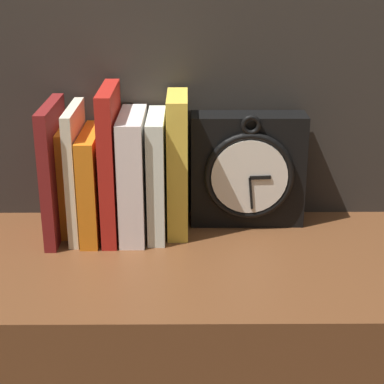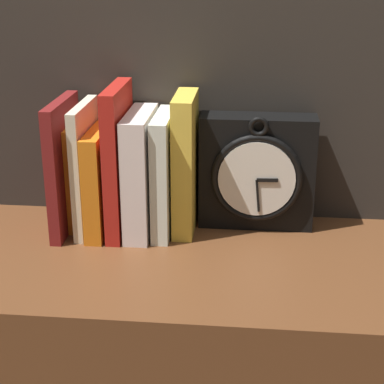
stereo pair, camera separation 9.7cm
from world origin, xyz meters
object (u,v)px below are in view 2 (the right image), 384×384
object	(u,v)px
clock	(257,172)
book_slot5_white	(141,173)
book_slot0_maroon	(64,166)
book_slot4_red	(119,160)
book_slot2_cream	(86,168)
book_slot6_white	(164,174)
book_slot7_yellow	(185,164)
book_slot1_orange	(79,175)
book_slot3_orange	(101,180)

from	to	relation	value
clock	book_slot5_white	world-z (taller)	book_slot5_white
book_slot0_maroon	book_slot4_red	distance (m)	0.10
book_slot2_cream	book_slot0_maroon	bearing A→B (deg)	-169.91
book_slot0_maroon	book_slot5_white	xyz separation A→B (m)	(0.13, 0.00, -0.01)
book_slot0_maroon	book_slot2_cream	world-z (taller)	book_slot0_maroon
book_slot6_white	book_slot7_yellow	size ratio (longest dim) A/B	0.87
book_slot1_orange	book_slot5_white	bearing A→B (deg)	-8.98
book_slot4_red	book_slot1_orange	bearing A→B (deg)	166.05
book_slot3_orange	book_slot6_white	world-z (taller)	book_slot6_white
book_slot5_white	book_slot0_maroon	bearing A→B (deg)	-177.95
book_slot4_red	book_slot5_white	bearing A→B (deg)	1.67
book_slot0_maroon	book_slot2_cream	bearing A→B (deg)	10.09
book_slot4_red	book_slot5_white	size ratio (longest dim) A/B	1.21
book_slot0_maroon	book_slot6_white	distance (m)	0.17
book_slot1_orange	book_slot6_white	size ratio (longest dim) A/B	0.89
book_slot3_orange	book_slot5_white	bearing A→B (deg)	1.30
book_slot2_cream	book_slot3_orange	bearing A→B (deg)	-7.23
book_slot1_orange	book_slot4_red	bearing A→B (deg)	-13.95
book_slot6_white	book_slot1_orange	bearing A→B (deg)	174.85
book_slot3_orange	book_slot7_yellow	world-z (taller)	book_slot7_yellow
book_slot4_red	book_slot0_maroon	bearing A→B (deg)	-177.80
book_slot0_maroon	book_slot6_white	bearing A→B (deg)	2.94
book_slot1_orange	book_slot2_cream	bearing A→B (deg)	-42.83
book_slot4_red	book_slot5_white	distance (m)	0.04
clock	book_slot0_maroon	distance (m)	0.33
book_slot0_maroon	book_slot3_orange	xyz separation A→B (m)	(0.06, 0.00, -0.02)
book_slot0_maroon	clock	bearing A→B (deg)	7.49
book_slot1_orange	book_slot3_orange	xyz separation A→B (m)	(0.04, -0.02, -0.00)
book_slot0_maroon	book_slot7_yellow	bearing A→B (deg)	5.07
book_slot2_cream	book_slot3_orange	distance (m)	0.03
book_slot0_maroon	book_slot2_cream	distance (m)	0.04
book_slot7_yellow	book_slot1_orange	bearing A→B (deg)	178.70
book_slot2_cream	book_slot5_white	bearing A→B (deg)	-1.01
clock	book_slot3_orange	bearing A→B (deg)	-171.46
clock	book_slot4_red	xyz separation A→B (m)	(-0.23, -0.04, 0.03)
clock	book_slot4_red	distance (m)	0.24
book_slot1_orange	book_slot7_yellow	xyz separation A→B (m)	(0.19, -0.00, 0.03)
book_slot4_red	clock	bearing A→B (deg)	9.61
book_slot3_orange	book_slot1_orange	bearing A→B (deg)	155.77
book_slot2_cream	book_slot4_red	distance (m)	0.06
clock	book_slot0_maroon	bearing A→B (deg)	-172.51
book_slot4_red	book_slot7_yellow	world-z (taller)	book_slot4_red
book_slot3_orange	book_slot5_white	world-z (taller)	book_slot5_white
book_slot5_white	clock	bearing A→B (deg)	11.06
book_slot6_white	book_slot7_yellow	distance (m)	0.04
book_slot1_orange	book_slot5_white	xyz separation A→B (m)	(0.11, -0.02, 0.01)
book_slot4_red	book_slot6_white	bearing A→B (deg)	3.87
book_slot4_red	book_slot6_white	size ratio (longest dim) A/B	1.23
book_slot3_orange	book_slot7_yellow	bearing A→B (deg)	5.99
book_slot5_white	book_slot7_yellow	bearing A→B (deg)	10.29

